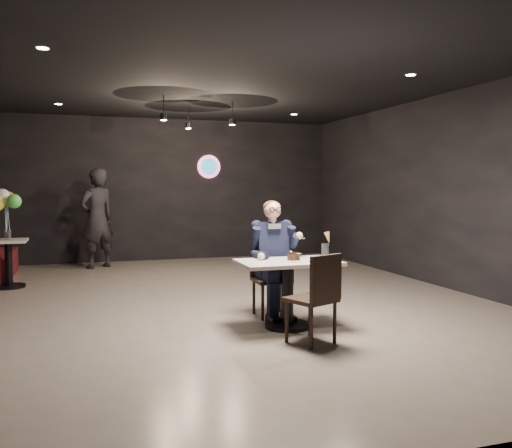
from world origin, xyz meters
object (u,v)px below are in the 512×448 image
object	(u,v)px
sundae_glass	(325,252)
balloon_vase	(8,235)
seated_man	(272,257)
passerby	(97,218)
main_table	(288,294)
chair_near	(311,298)
chair_far	(272,278)
side_table	(9,265)

from	to	relation	value
sundae_glass	balloon_vase	distance (m)	5.17
seated_man	passerby	xyz separation A→B (m)	(-1.89, 4.71, 0.24)
main_table	chair_near	distance (m)	0.64
balloon_vase	passerby	bearing A→B (deg)	51.25
chair_near	sundae_glass	bearing A→B (deg)	30.15
main_table	chair_near	bearing A→B (deg)	-90.00
balloon_vase	chair_far	bearing A→B (deg)	-42.52
side_table	balloon_vase	bearing A→B (deg)	0.00
main_table	balloon_vase	size ratio (longest dim) A/B	7.52
main_table	side_table	distance (m)	4.82
sundae_glass	side_table	bearing A→B (deg)	135.44
chair_near	chair_far	bearing A→B (deg)	66.92
sundae_glass	passerby	world-z (taller)	passerby
chair_near	balloon_vase	bearing A→B (deg)	104.96
main_table	chair_near	world-z (taller)	chair_near
chair_near	balloon_vase	distance (m)	5.31
main_table	passerby	distance (m)	5.62
sundae_glass	passerby	size ratio (longest dim) A/B	0.10
chair_near	passerby	distance (m)	6.20
chair_far	sundae_glass	distance (m)	0.84
chair_far	sundae_glass	bearing A→B (deg)	-56.68
passerby	side_table	bearing A→B (deg)	21.29
sundae_glass	side_table	distance (m)	5.19
balloon_vase	passerby	size ratio (longest dim) A/B	0.08
seated_man	passerby	distance (m)	5.08
side_table	balloon_vase	xyz separation A→B (m)	(0.00, 0.00, 0.48)
main_table	balloon_vase	xyz separation A→B (m)	(-3.27, 3.55, 0.45)
sundae_glass	passerby	distance (m)	5.81
main_table	sundae_glass	xyz separation A→B (m)	(0.41, -0.08, 0.47)
main_table	chair_far	size ratio (longest dim) A/B	1.20
side_table	balloon_vase	size ratio (longest dim) A/B	4.73
chair_far	passerby	bearing A→B (deg)	111.92
main_table	side_table	xyz separation A→B (m)	(-3.27, 3.55, -0.03)
passerby	chair_far	bearing A→B (deg)	81.96
chair_far	chair_near	distance (m)	1.18
side_table	chair_far	bearing A→B (deg)	-42.52
seated_man	passerby	bearing A→B (deg)	111.92
chair_near	side_table	distance (m)	5.30
main_table	passerby	world-z (taller)	passerby
side_table	balloon_vase	world-z (taller)	balloon_vase
main_table	chair_far	xyz separation A→B (m)	(0.00, 0.55, 0.09)
chair_far	side_table	distance (m)	4.43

